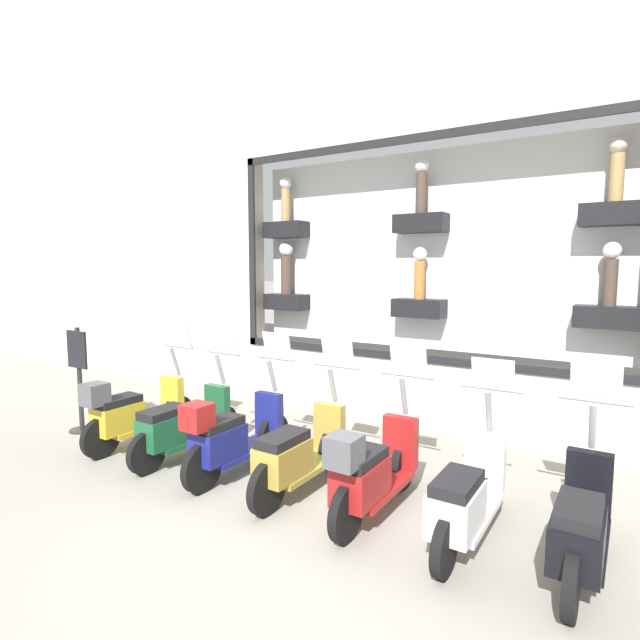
# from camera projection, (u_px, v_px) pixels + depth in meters

# --- Properties ---
(ground_plane) EXTENTS (120.00, 120.00, 0.00)m
(ground_plane) POSITION_uv_depth(u_px,v_px,m) (269.00, 526.00, 4.73)
(ground_plane) COLOR gray
(building_facade) EXTENTS (1.22, 36.00, 9.25)m
(building_facade) POSITION_uv_depth(u_px,v_px,m) (420.00, 109.00, 7.24)
(building_facade) COLOR beige
(building_facade) RESTS_ON ground_plane
(scooter_black_0) EXTENTS (1.80, 0.61, 1.63)m
(scooter_black_0) POSITION_uv_depth(u_px,v_px,m) (581.00, 525.00, 3.92)
(scooter_black_0) COLOR black
(scooter_black_0) RESTS_ON ground_plane
(scooter_white_1) EXTENTS (1.80, 0.60, 1.54)m
(scooter_white_1) POSITION_uv_depth(u_px,v_px,m) (466.00, 498.00, 4.40)
(scooter_white_1) COLOR black
(scooter_white_1) RESTS_ON ground_plane
(scooter_red_2) EXTENTS (1.81, 0.60, 1.67)m
(scooter_red_2) POSITION_uv_depth(u_px,v_px,m) (371.00, 471.00, 4.84)
(scooter_red_2) COLOR black
(scooter_red_2) RESTS_ON ground_plane
(scooter_olive_3) EXTENTS (1.81, 0.61, 1.69)m
(scooter_olive_3) POSITION_uv_depth(u_px,v_px,m) (299.00, 454.00, 5.38)
(scooter_olive_3) COLOR black
(scooter_olive_3) RESTS_ON ground_plane
(scooter_navy_4) EXTENTS (1.81, 0.60, 1.61)m
(scooter_navy_4) POSITION_uv_depth(u_px,v_px,m) (232.00, 436.00, 5.81)
(scooter_navy_4) COLOR black
(scooter_navy_4) RESTS_ON ground_plane
(scooter_green_5) EXTENTS (1.80, 0.61, 1.58)m
(scooter_green_5) POSITION_uv_depth(u_px,v_px,m) (182.00, 426.00, 6.34)
(scooter_green_5) COLOR black
(scooter_green_5) RESTS_ON ground_plane
(scooter_yellow_6) EXTENTS (1.81, 0.61, 1.62)m
(scooter_yellow_6) POSITION_uv_depth(u_px,v_px,m) (132.00, 412.00, 6.77)
(scooter_yellow_6) COLOR black
(scooter_yellow_6) RESTS_ON ground_plane
(shop_sign_post) EXTENTS (0.36, 0.45, 1.56)m
(shop_sign_post) POSITION_uv_depth(u_px,v_px,m) (79.00, 376.00, 7.39)
(shop_sign_post) COLOR #232326
(shop_sign_post) RESTS_ON ground_plane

